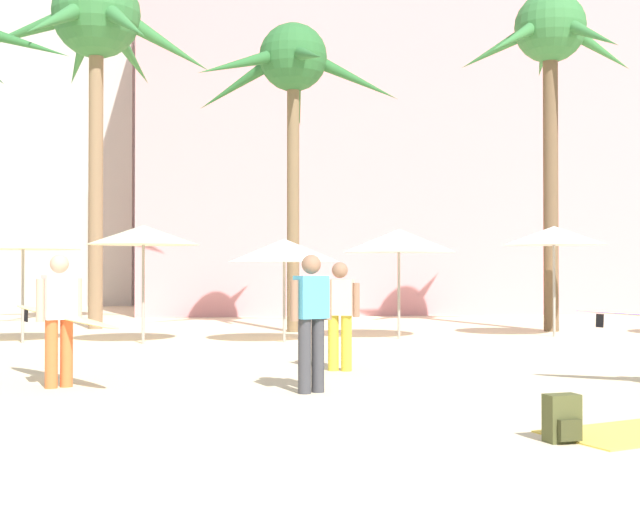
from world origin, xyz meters
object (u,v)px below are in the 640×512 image
(palm_tree_far_left, at_px, (550,50))
(cafe_umbrella_3, at_px, (143,235))
(palm_tree_left, at_px, (292,74))
(backpack, at_px, (563,419))
(cafe_umbrella_1, at_px, (23,239))
(person_near_right, at_px, (311,317))
(person_far_left, at_px, (340,311))
(palm_tree_center, at_px, (97,30))
(person_mid_left, at_px, (60,315))
(cafe_umbrella_7, at_px, (284,250))
(cafe_umbrella_2, at_px, (554,236))
(cafe_umbrella_4, at_px, (399,241))

(palm_tree_far_left, bearing_deg, cafe_umbrella_3, -167.21)
(palm_tree_left, bearing_deg, palm_tree_far_left, -5.56)
(backpack, bearing_deg, cafe_umbrella_1, -157.55)
(person_near_right, height_order, person_far_left, person_near_right)
(cafe_umbrella_1, bearing_deg, person_near_right, -57.05)
(palm_tree_far_left, height_order, palm_tree_center, palm_tree_center)
(person_near_right, bearing_deg, palm_tree_far_left, -65.12)
(cafe_umbrella_1, relative_size, person_mid_left, 0.91)
(cafe_umbrella_1, bearing_deg, backpack, -58.06)
(palm_tree_center, xyz_separation_m, cafe_umbrella_7, (4.36, -4.66, -5.69))
(palm_tree_far_left, relative_size, cafe_umbrella_2, 3.35)
(palm_tree_center, xyz_separation_m, person_far_left, (4.74, -9.59, -6.70))
(person_near_right, bearing_deg, person_far_left, -46.13)
(backpack, bearing_deg, cafe_umbrella_3, -166.83)
(cafe_umbrella_7, bearing_deg, person_far_left, -85.61)
(person_near_right, xyz_separation_m, person_far_left, (0.70, 2.18, -0.05))
(palm_tree_left, height_order, cafe_umbrella_1, palm_tree_left)
(palm_tree_center, xyz_separation_m, cafe_umbrella_3, (1.50, -4.56, -5.38))
(palm_tree_left, height_order, person_far_left, palm_tree_left)
(cafe_umbrella_1, distance_m, person_mid_left, 7.04)
(palm_tree_center, bearing_deg, cafe_umbrella_3, -71.77)
(cafe_umbrella_7, relative_size, person_near_right, 1.35)
(palm_tree_far_left, height_order, cafe_umbrella_1, palm_tree_far_left)
(person_mid_left, bearing_deg, palm_tree_left, 125.77)
(palm_tree_center, height_order, backpack, palm_tree_center)
(person_mid_left, distance_m, person_far_left, 4.03)
(cafe_umbrella_4, height_order, backpack, cafe_umbrella_4)
(palm_tree_left, distance_m, cafe_umbrella_7, 5.21)
(palm_tree_center, height_order, cafe_umbrella_7, palm_tree_center)
(cafe_umbrella_7, bearing_deg, palm_tree_far_left, 18.75)
(cafe_umbrella_3, bearing_deg, person_mid_left, -95.68)
(cafe_umbrella_1, xyz_separation_m, cafe_umbrella_4, (7.85, -0.00, 0.01))
(palm_tree_far_left, relative_size, palm_tree_center, 0.91)
(cafe_umbrella_3, bearing_deg, cafe_umbrella_2, 3.69)
(palm_tree_far_left, height_order, palm_tree_left, palm_tree_far_left)
(cafe_umbrella_2, bearing_deg, person_near_right, -129.56)
(cafe_umbrella_4, height_order, person_far_left, cafe_umbrella_4)
(palm_tree_far_left, distance_m, cafe_umbrella_4, 6.52)
(palm_tree_far_left, bearing_deg, person_near_right, -126.83)
(palm_tree_left, relative_size, palm_tree_center, 0.82)
(cafe_umbrella_2, height_order, cafe_umbrella_4, cafe_umbrella_2)
(cafe_umbrella_3, height_order, person_near_right, cafe_umbrella_3)
(cafe_umbrella_2, distance_m, person_far_left, 8.14)
(cafe_umbrella_4, distance_m, backpack, 11.14)
(cafe_umbrella_3, relative_size, person_mid_left, 0.94)
(cafe_umbrella_7, bearing_deg, cafe_umbrella_4, 12.77)
(cafe_umbrella_7, xyz_separation_m, person_mid_left, (-3.48, -6.10, -0.97))
(person_far_left, bearing_deg, cafe_umbrella_4, -179.74)
(palm_tree_center, relative_size, person_near_right, 5.36)
(person_near_right, distance_m, person_far_left, 2.29)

